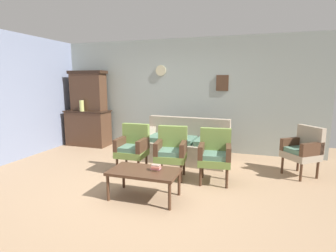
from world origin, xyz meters
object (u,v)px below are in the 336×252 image
Objects in this scene: floral_couch at (184,145)px; coffee_table at (144,173)px; book_stack_on_table at (156,167)px; side_cabinet at (88,128)px; vase_on_cabinet at (82,106)px; armchair_by_doorway at (171,150)px; wingback_chair_by_fireplace at (303,149)px; armchair_row_middle at (215,153)px; armchair_near_cabinet at (133,146)px.

floral_couch is 1.88× the size of coffee_table.
book_stack_on_table is at bearing -88.39° from floral_couch.
side_cabinet is 8.11× the size of book_stack_on_table.
vase_on_cabinet is 0.31× the size of armchair_by_doorway.
wingback_chair_by_fireplace is (2.23, 0.77, 0.00)m from armchair_by_doorway.
armchair_by_doorway is 0.76m from armchair_row_middle.
side_cabinet reaches higher than armchair_by_doorway.
side_cabinet is 3.66m from coffee_table.
wingback_chair_by_fireplace reaches higher than book_stack_on_table.
floral_couch and armchair_row_middle have the same top height.
armchair_row_middle is (3.55, -1.58, 0.03)m from side_cabinet.
armchair_by_doorway reaches higher than book_stack_on_table.
floral_couch is at bearing 91.05° from armchair_by_doorway.
side_cabinet is 0.61× the size of floral_couch.
floral_couch is at bearing -11.32° from side_cabinet.
armchair_by_doorway reaches higher than coffee_table.
floral_couch is 2.27m from wingback_chair_by_fireplace.
armchair_near_cabinet is (-0.73, -1.01, 0.17)m from floral_couch.
vase_on_cabinet is at bearing 139.11° from coffee_table.
armchair_by_doorway is 1.00× the size of wingback_chair_by_fireplace.
side_cabinet is 1.28× the size of wingback_chair_by_fireplace.
armchair_by_doorway is 0.90× the size of coffee_table.
armchair_row_middle is at bearing 46.43° from coffee_table.
armchair_near_cabinet is at bearing 123.34° from coffee_table.
side_cabinet is at bearing 138.83° from book_stack_on_table.
coffee_table is at bearing -97.85° from armchair_by_doorway.
armchair_row_middle is at bearing -21.33° from vase_on_cabinet.
side_cabinet is 1.28× the size of armchair_near_cabinet.
armchair_by_doorway is at bearing -29.70° from side_cabinet.
armchair_row_middle reaches higher than coffee_table.
armchair_by_doorway is (0.75, -0.02, 0.00)m from armchair_near_cabinet.
wingback_chair_by_fireplace is 2.91m from coffee_table.
armchair_row_middle is 1.65m from wingback_chair_by_fireplace.
armchair_near_cabinet is 1.00× the size of armchair_row_middle.
armchair_by_doorway is at bearing -1.63° from armchair_near_cabinet.
armchair_near_cabinet is 6.32× the size of book_stack_on_table.
book_stack_on_table is (0.79, -0.90, -0.04)m from armchair_near_cabinet.
book_stack_on_table reaches higher than coffee_table.
coffee_table is (2.70, -2.34, -0.69)m from vase_on_cabinet.
side_cabinet is 2.83m from floral_couch.
armchair_by_doorway is (2.79, -1.59, 0.03)m from side_cabinet.
floral_couch is 1.05m from armchair_by_doorway.
floral_couch is 1.97m from coffee_table.
armchair_near_cabinet is 1.00× the size of wingback_chair_by_fireplace.
side_cabinet is 4.13× the size of vase_on_cabinet.
floral_couch is (2.77, -0.55, -0.14)m from side_cabinet.
armchair_near_cabinet is 0.75m from armchair_by_doorway.
coffee_table is at bearing -93.18° from floral_couch.
wingback_chair_by_fireplace is (5.02, -0.82, 0.03)m from side_cabinet.
armchair_by_doorway is 6.32× the size of book_stack_on_table.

